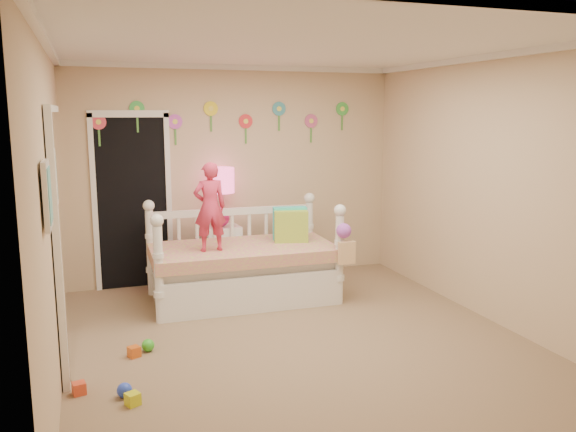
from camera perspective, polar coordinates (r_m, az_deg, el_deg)
name	(u,v)px	position (r m, az deg, el deg)	size (l,w,h in m)	color
floor	(299,342)	(5.43, 1.09, -12.11)	(4.00, 4.50, 0.01)	#7F684C
ceiling	(300,45)	(5.06, 1.19, 16.33)	(4.00, 4.50, 0.01)	white
back_wall	(236,174)	(7.22, -5.04, 4.07)	(4.00, 0.01, 2.60)	tan
left_wall	(52,212)	(4.78, -21.97, 0.33)	(0.01, 4.50, 2.60)	tan
right_wall	(492,190)	(6.06, 19.20, 2.41)	(0.01, 4.50, 2.60)	tan
crown_molding	(300,48)	(5.05, 1.19, 15.99)	(4.00, 4.50, 0.06)	white
daybed	(243,251)	(6.46, -4.45, -3.41)	(2.01, 1.08, 1.09)	white
pillow_turquoise	(290,223)	(6.68, 0.18, -0.73)	(0.38, 0.13, 0.38)	#28CAC0
pillow_lime	(291,227)	(6.56, 0.31, -1.04)	(0.37, 0.14, 0.35)	#9BBD39
child	(210,207)	(6.15, -7.60, 0.88)	(0.34, 0.22, 0.94)	#D43052
nightstand	(222,254)	(7.15, -6.41, -3.74)	(0.42, 0.32, 0.70)	white
table_lamp	(221,188)	(7.01, -6.54, 2.76)	(0.32, 0.32, 0.70)	#E51E76
closet_doorway	(132,201)	(7.04, -14.89, 1.45)	(0.90, 0.04, 2.07)	black
flower_decals	(229,121)	(7.15, -5.80, 9.14)	(3.40, 0.02, 0.50)	#B2668C
mirror_closet	(61,236)	(5.12, -21.19, -1.87)	(0.07, 1.30, 2.10)	white
wall_picture	(47,195)	(3.86, -22.39, 1.89)	(0.05, 0.34, 0.42)	white
hanging_bag	(344,245)	(6.22, 5.50, -2.83)	(0.20, 0.16, 0.36)	beige
toy_scatter	(109,369)	(4.97, -17.05, -14.05)	(0.80, 1.30, 0.11)	#996666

